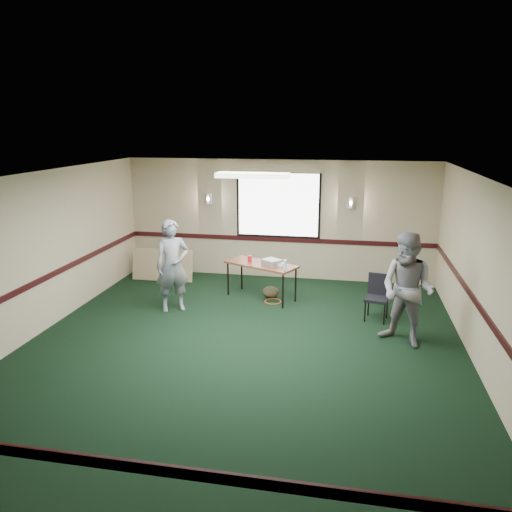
% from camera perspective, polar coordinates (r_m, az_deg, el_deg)
% --- Properties ---
extents(ground, '(8.00, 8.00, 0.00)m').
position_cam_1_polar(ground, '(7.99, -1.77, -10.71)').
color(ground, black).
rests_on(ground, ground).
extents(room_shell, '(8.00, 8.02, 8.00)m').
position_cam_1_polar(room_shell, '(9.48, 0.93, 3.47)').
color(room_shell, '#BFAE8A').
rests_on(room_shell, ground).
extents(folding_table, '(1.58, 1.15, 0.73)m').
position_cam_1_polar(folding_table, '(10.05, 0.60, -1.15)').
color(folding_table, '#532C17').
rests_on(folding_table, ground).
extents(projector, '(0.43, 0.42, 0.11)m').
position_cam_1_polar(projector, '(9.94, 1.82, -0.70)').
color(projector, gray).
rests_on(projector, folding_table).
extents(game_console, '(0.21, 0.18, 0.05)m').
position_cam_1_polar(game_console, '(9.90, 2.72, -0.95)').
color(game_console, silver).
rests_on(game_console, folding_table).
extents(red_cup, '(0.08, 0.08, 0.13)m').
position_cam_1_polar(red_cup, '(10.15, -0.72, -0.31)').
color(red_cup, red).
rests_on(red_cup, folding_table).
extents(water_bottle, '(0.06, 0.06, 0.20)m').
position_cam_1_polar(water_bottle, '(9.58, 3.34, -1.02)').
color(water_bottle, '#98CEFA').
rests_on(water_bottle, folding_table).
extents(duffel_bag, '(0.39, 0.33, 0.24)m').
position_cam_1_polar(duffel_bag, '(10.24, 1.69, -4.13)').
color(duffel_bag, '#423B25').
rests_on(duffel_bag, ground).
extents(cable_coil, '(0.43, 0.43, 0.02)m').
position_cam_1_polar(cable_coil, '(10.04, 1.94, -5.21)').
color(cable_coil, '#E0571C').
rests_on(cable_coil, ground).
extents(folded_table, '(1.40, 0.23, 0.72)m').
position_cam_1_polar(folded_table, '(11.50, -10.64, -1.02)').
color(folded_table, tan).
rests_on(folded_table, ground).
extents(conference_chair, '(0.48, 0.49, 0.83)m').
position_cam_1_polar(conference_chair, '(9.32, 13.76, -4.16)').
color(conference_chair, black).
rests_on(conference_chair, ground).
extents(person_left, '(0.76, 0.68, 1.75)m').
position_cam_1_polar(person_left, '(9.50, -9.52, -1.09)').
color(person_left, '#384A7B').
rests_on(person_left, ground).
extents(person_right, '(1.13, 1.07, 1.84)m').
position_cam_1_polar(person_right, '(8.23, 16.92, -3.73)').
color(person_right, '#7B9BBF').
rests_on(person_right, ground).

